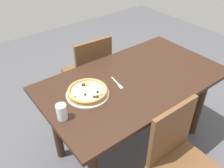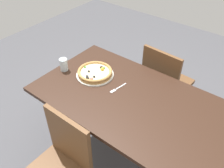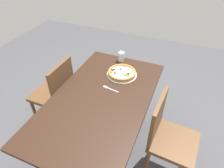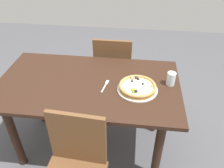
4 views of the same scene
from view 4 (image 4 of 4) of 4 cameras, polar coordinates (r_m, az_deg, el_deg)
ground_plane at (r=2.39m, az=-4.85°, el=-14.64°), size 6.00×6.00×0.00m
dining_table at (r=1.94m, az=-5.80°, el=-2.46°), size 1.47×0.84×0.76m
chair_far at (r=2.51m, az=0.40°, el=3.66°), size 0.40×0.40×0.90m
plate at (r=1.78m, az=6.29°, el=-1.32°), size 0.31×0.31×0.01m
pizza at (r=1.77m, az=6.33°, el=-0.66°), size 0.29×0.29×0.05m
fork at (r=1.82m, az=-1.63°, el=-0.27°), size 0.04×0.17×0.00m
drinking_glass at (r=1.86m, az=14.42°, el=1.27°), size 0.07×0.07×0.11m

